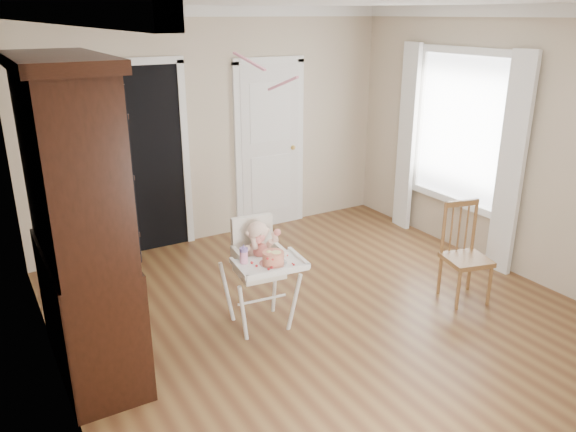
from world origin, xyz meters
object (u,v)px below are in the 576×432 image
high_chair (259,262)px  china_cabinet (79,225)px  dining_chair (465,256)px  cake (273,258)px  sippy_cup (244,255)px

high_chair → china_cabinet: bearing=-178.4°
dining_chair → cake: bearing=-174.1°
cake → sippy_cup: (-0.20, 0.13, 0.02)m
sippy_cup → dining_chair: dining_chair is taller
high_chair → sippy_cup: 0.27m
sippy_cup → china_cabinet: bearing=169.4°
cake → china_cabinet: china_cabinet is taller
high_chair → cake: size_ratio=4.38×
cake → dining_chair: dining_chair is taller
cake → china_cabinet: size_ratio=0.10×
sippy_cup → dining_chair: bearing=-11.3°
high_chair → dining_chair: size_ratio=1.05×
sippy_cup → china_cabinet: size_ratio=0.07×
dining_chair → china_cabinet: bearing=-176.5°
cake → dining_chair: 1.97m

